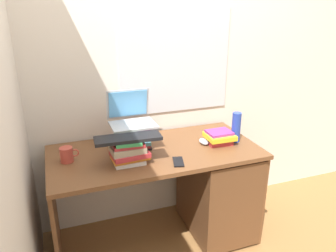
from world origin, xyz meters
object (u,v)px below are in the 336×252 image
(book_stack_tall, at_px, (133,137))
(mug, at_px, (67,155))
(book_stack_keyboard_riser, at_px, (129,152))
(book_stack_side, at_px, (220,137))
(laptop, at_px, (131,116))
(keyboard, at_px, (128,138))
(desk, at_px, (203,186))
(cell_phone, at_px, (178,162))
(computer_mouse, at_px, (204,142))
(water_bottle, at_px, (236,127))

(book_stack_tall, height_order, mug, book_stack_tall)
(book_stack_keyboard_riser, height_order, book_stack_side, book_stack_keyboard_riser)
(laptop, distance_m, keyboard, 0.28)
(desk, relative_size, book_stack_side, 7.09)
(book_stack_side, distance_m, cell_phone, 0.44)
(book_stack_keyboard_riser, bearing_deg, laptop, 72.03)
(computer_mouse, bearing_deg, desk, -68.57)
(desk, relative_size, book_stack_keyboard_riser, 5.88)
(book_stack_keyboard_riser, bearing_deg, computer_mouse, 11.22)
(desk, height_order, computer_mouse, computer_mouse)
(desk, xyz_separation_m, book_stack_keyboard_riser, (-0.60, -0.10, 0.43))
(laptop, distance_m, water_bottle, 0.78)
(desk, height_order, keyboard, keyboard)
(computer_mouse, bearing_deg, book_stack_tall, 170.86)
(book_stack_side, height_order, computer_mouse, book_stack_side)
(laptop, relative_size, keyboard, 0.73)
(water_bottle, relative_size, cell_phone, 1.66)
(book_stack_side, xyz_separation_m, keyboard, (-0.70, -0.09, 0.13))
(desk, height_order, book_stack_keyboard_riser, book_stack_keyboard_riser)
(water_bottle, bearing_deg, laptop, 166.86)
(laptop, bearing_deg, mug, -168.28)
(book_stack_side, relative_size, mug, 1.68)
(book_stack_tall, height_order, cell_phone, book_stack_tall)
(keyboard, relative_size, mug, 3.41)
(computer_mouse, distance_m, water_bottle, 0.26)
(desk, relative_size, keyboard, 3.50)
(desk, height_order, mug, mug)
(book_stack_keyboard_riser, bearing_deg, book_stack_side, 6.86)
(mug, bearing_deg, cell_phone, -21.01)
(cell_phone, bearing_deg, laptop, 137.50)
(keyboard, relative_size, computer_mouse, 4.04)
(keyboard, distance_m, cell_phone, 0.36)
(desk, distance_m, water_bottle, 0.52)
(desk, bearing_deg, book_stack_side, -9.28)
(computer_mouse, bearing_deg, mug, 177.50)
(keyboard, bearing_deg, laptop, 75.41)
(desk, xyz_separation_m, water_bottle, (0.24, -0.02, 0.46))
(keyboard, distance_m, computer_mouse, 0.62)
(desk, bearing_deg, computer_mouse, 111.43)
(mug, xyz_separation_m, water_bottle, (1.21, -0.08, 0.06))
(desk, distance_m, keyboard, 0.80)
(cell_phone, bearing_deg, water_bottle, 34.56)
(keyboard, bearing_deg, desk, 13.58)
(laptop, bearing_deg, cell_phone, -58.33)
(mug, relative_size, cell_phone, 0.91)
(book_stack_tall, bearing_deg, keyboard, -112.21)
(mug, bearing_deg, keyboard, -23.50)
(keyboard, xyz_separation_m, cell_phone, (0.30, -0.10, -0.17))
(book_stack_keyboard_riser, distance_m, water_bottle, 0.84)
(book_stack_side, xyz_separation_m, laptop, (-0.62, 0.17, 0.18))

